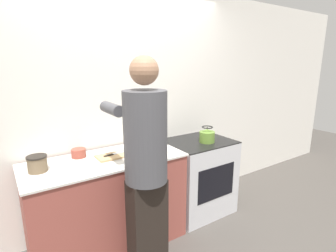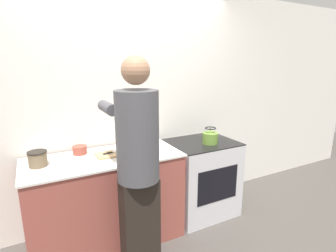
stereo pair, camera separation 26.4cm
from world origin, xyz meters
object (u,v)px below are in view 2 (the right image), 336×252
at_px(person, 138,163).
at_px(kettle, 210,137).
at_px(oven, 201,177).
at_px(knife, 114,152).
at_px(bowl_prep, 142,141).
at_px(canister_jar, 38,159).
at_px(cutting_board, 117,153).

distance_m(person, kettle, 1.12).
relative_size(oven, knife, 3.57).
relative_size(bowl_prep, canister_jar, 0.78).
relative_size(oven, bowl_prep, 7.16).
height_order(bowl_prep, canister_jar, canister_jar).
xyz_separation_m(person, bowl_prep, (0.32, 0.68, -0.05)).
bearing_deg(canister_jar, kettle, -4.12).
bearing_deg(cutting_board, person, -88.55).
relative_size(person, kettle, 10.02).
bearing_deg(oven, person, -152.55).
relative_size(cutting_board, knife, 1.59).
bearing_deg(bowl_prep, kettle, -19.27).
relative_size(knife, canister_jar, 1.57).
bearing_deg(canister_jar, bowl_prep, 7.07).
bearing_deg(kettle, bowl_prep, 160.73).
relative_size(kettle, bowl_prep, 1.47).
xyz_separation_m(person, cutting_board, (-0.01, 0.53, -0.09)).
xyz_separation_m(oven, canister_jar, (-1.70, 0.04, 0.53)).
height_order(oven, person, person).
distance_m(bowl_prep, canister_jar, 1.03).
bearing_deg(oven, cutting_board, 179.07).
height_order(person, cutting_board, person).
height_order(knife, bowl_prep, bowl_prep).
xyz_separation_m(oven, knife, (-1.03, 0.03, 0.48)).
distance_m(person, knife, 0.56).
xyz_separation_m(knife, kettle, (1.07, -0.12, 0.04)).
bearing_deg(cutting_board, kettle, -5.78).
height_order(kettle, canister_jar, kettle).
bearing_deg(oven, canister_jar, 178.80).
bearing_deg(bowl_prep, oven, -13.44).
bearing_deg(cutting_board, knife, 135.36).
bearing_deg(kettle, person, -157.63).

